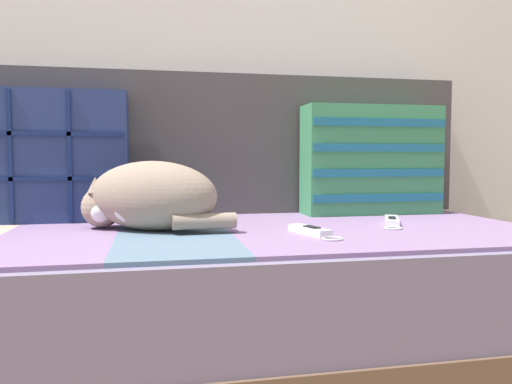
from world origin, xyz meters
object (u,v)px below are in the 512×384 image
throw_pillow_striped (371,160)px  sleeping_cat (147,198)px  throw_pillow_quilted (45,156)px  game_remote_far (392,221)px  couch (174,303)px  game_remote_near (311,231)px

throw_pillow_striped → sleeping_cat: bearing=-161.5°
throw_pillow_quilted → sleeping_cat: 0.40m
sleeping_cat → game_remote_far: bearing=-2.1°
throw_pillow_striped → throw_pillow_quilted: bearing=180.0°
couch → game_remote_far: bearing=-3.3°
couch → throw_pillow_striped: 0.81m
throw_pillow_striped → game_remote_near: bearing=-130.1°
couch → sleeping_cat: size_ratio=5.20×
game_remote_near → sleeping_cat: bearing=157.8°
sleeping_cat → game_remote_far: (0.68, -0.02, -0.08)m
throw_pillow_quilted → game_remote_far: 1.02m
couch → sleeping_cat: 0.29m
throw_pillow_quilted → throw_pillow_striped: throw_pillow_quilted is taller
throw_pillow_striped → game_remote_far: 0.33m
throw_pillow_quilted → throw_pillow_striped: bearing=-0.0°
sleeping_cat → game_remote_near: (0.39, -0.16, -0.08)m
throw_pillow_quilted → game_remote_near: (0.69, -0.41, -0.18)m
couch → game_remote_far: 0.65m
game_remote_far → throw_pillow_striped: bearing=77.6°
throw_pillow_quilted → game_remote_far: throw_pillow_quilted is taller
throw_pillow_striped → game_remote_near: throw_pillow_striped is taller
throw_pillow_quilted → game_remote_near: 0.82m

